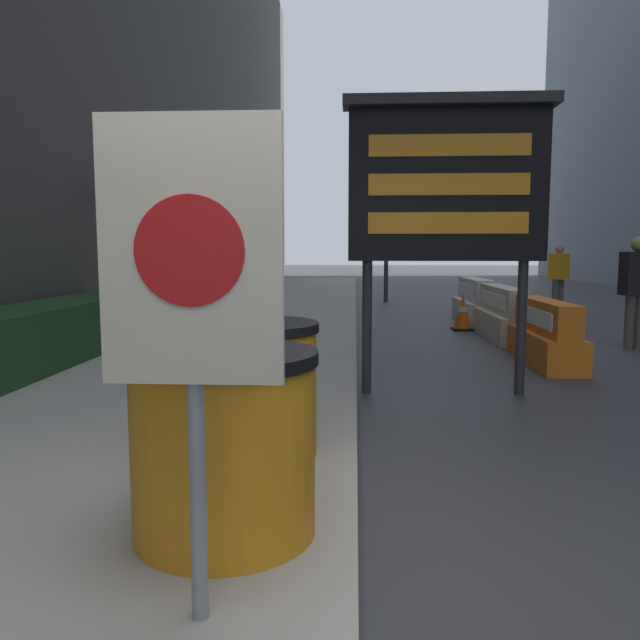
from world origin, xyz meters
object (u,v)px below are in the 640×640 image
Objects in this scene: jersey_barrier_orange_near at (545,336)px; traffic_cone_near at (463,313)px; pedestrian_worker at (637,283)px; traffic_cone_mid at (475,295)px; message_board at (447,183)px; barrel_drum_middle at (251,388)px; jersey_barrier_white at (475,303)px; warning_sign at (192,284)px; barrel_drum_foreground at (224,442)px; traffic_light_near_curb at (387,199)px; jersey_barrier_cream at (502,316)px; pedestrian_passerby at (559,272)px.

jersey_barrier_orange_near is 2.82× the size of traffic_cone_near.
traffic_cone_mid is at bearing -86.95° from pedestrian_worker.
barrel_drum_middle is at bearing -122.60° from message_board.
jersey_barrier_orange_near is at bearing -90.00° from jersey_barrier_white.
warning_sign is at bearing -105.54° from jersey_barrier_white.
barrel_drum_foreground is 6.17m from jersey_barrier_orange_near.
jersey_barrier_orange_near is 7.11m from traffic_cone_mid.
traffic_light_near_curb is (1.54, 13.97, 2.33)m from barrel_drum_middle.
message_board is at bearing 57.40° from barrel_drum_middle.
barrel_drum_foreground is 12.93m from traffic_cone_mid.
jersey_barrier_white reaches higher than jersey_barrier_orange_near.
jersey_barrier_orange_near is (3.00, 6.05, -0.98)m from warning_sign.
pedestrian_passerby is at bearing 63.01° from jersey_barrier_cream.
barrel_drum_foreground is 13.56m from pedestrian_passerby.
traffic_cone_near is 0.84× the size of traffic_cone_mid.
message_board is at bearing -102.59° from traffic_cone_mid.
traffic_cone_mid is 2.03m from pedestrian_passerby.
jersey_barrier_cream reaches higher than traffic_cone_mid.
barrel_drum_foreground is at bearing -106.82° from jersey_barrier_white.
pedestrian_worker is (4.75, 6.69, 0.40)m from barrel_drum_foreground.
message_board is 9.75m from pedestrian_passerby.
jersey_barrier_cream is 5.28m from pedestrian_passerby.
jersey_barrier_cream is 4.74m from traffic_cone_mid.
pedestrian_worker is at bearing 43.82° from message_board.
barrel_drum_foreground is 0.46× the size of jersey_barrier_orange_near.
barrel_drum_foreground and barrel_drum_middle have the same top height.
warning_sign is (0.05, -0.69, 0.77)m from barrel_drum_foreground.
traffic_light_near_curb is at bearing -78.06° from pedestrian_worker.
traffic_cone_mid is (1.98, 8.88, -1.73)m from message_board.
jersey_barrier_cream is 7.95m from traffic_light_near_curb.
pedestrian_passerby is (2.38, 7.06, 0.58)m from jersey_barrier_orange_near.
jersey_barrier_cream is at bearing -41.03° from pedestrian_worker.
jersey_barrier_cream is at bearing -64.38° from traffic_cone_near.
warning_sign is 0.93× the size of jersey_barrier_orange_near.
traffic_cone_near is at bearing -52.67° from pedestrian_worker.
traffic_light_near_curb reaches higher than pedestrian_passerby.
message_board reaches higher than traffic_cone_near.
warning_sign is at bearing -109.61° from jersey_barrier_cream.
message_board is at bearing 34.50° from pedestrian_worker.
barrel_drum_foreground is 1.04m from warning_sign.
traffic_cone_near is (2.63, 7.61, -0.25)m from barrel_drum_middle.
traffic_light_near_curb is at bearing 83.72° from barrel_drum_middle.
barrel_drum_middle is 12.56m from pedestrian_passerby.
barrel_drum_middle is 1.30× the size of traffic_cone_near.
traffic_cone_mid is (0.43, 2.35, -0.00)m from jersey_barrier_white.
barrel_drum_middle is at bearing 93.25° from barrel_drum_foreground.
warning_sign reaches higher than traffic_cone_mid.
jersey_barrier_white is at bearing 94.62° from pedestrian_passerby.
pedestrian_passerby is (2.38, 2.32, 0.55)m from jersey_barrier_white.
message_board reaches higher than jersey_barrier_cream.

